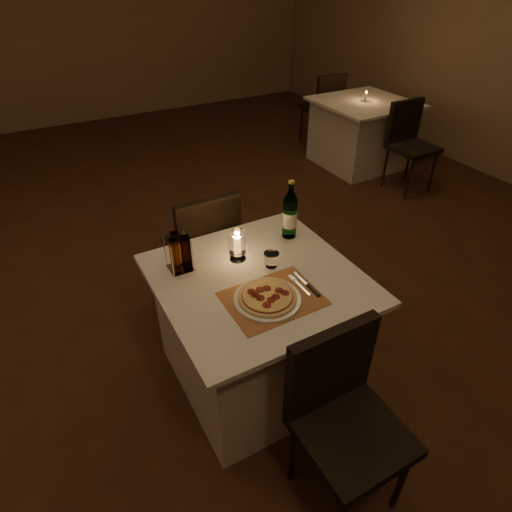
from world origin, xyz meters
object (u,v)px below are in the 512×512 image
main_table (258,329)px  hurricane_candle (237,243)px  neighbor_table_right (361,133)px  plate (267,299)px  water_bottle (290,215)px  chair_far (205,241)px  tumbler (271,260)px  pizza (267,296)px  chair_near (342,406)px

main_table → hurricane_candle: (-0.02, 0.19, 0.47)m
hurricane_candle → neighbor_table_right: size_ratio=0.17×
plate → neighbor_table_right: size_ratio=0.32×
plate → water_bottle: bearing=47.5°
neighbor_table_right → chair_far: bearing=-150.2°
water_bottle → plate: bearing=-132.5°
main_table → chair_far: bearing=90.0°
main_table → tumbler: bearing=25.0°
plate → hurricane_candle: size_ratio=1.87×
main_table → neighbor_table_right: same height
plate → neighbor_table_right: bearing=41.9°
pizza → tumbler: 0.28m
plate → hurricane_candle: bearing=85.0°
main_table → neighbor_table_right: (2.62, 2.21, 0.00)m
tumbler → hurricane_candle: 0.20m
pizza → water_bottle: bearing=47.5°
neighbor_table_right → tumbler: bearing=-139.3°
pizza → neighbor_table_right: 3.60m
chair_near → pizza: bearing=95.4°
main_table → chair_near: chair_near is taller
chair_near → neighbor_table_right: (2.62, 2.92, -0.18)m
water_bottle → hurricane_candle: size_ratio=2.04×
water_bottle → neighbor_table_right: bearing=40.8°
tumbler → pizza: bearing=-124.5°
main_table → plate: 0.42m
chair_near → pizza: size_ratio=3.21×
pizza → tumbler: (0.16, 0.23, 0.01)m
chair_far → plate: (-0.05, -0.89, 0.20)m
chair_far → plate: size_ratio=2.81×
chair_far → neighbor_table_right: size_ratio=0.90×
chair_far → hurricane_candle: 0.60m
plate → water_bottle: (0.40, 0.44, 0.13)m
pizza → neighbor_table_right: (2.67, 2.39, -0.39)m
chair_far → water_bottle: water_bottle is taller
neighbor_table_right → main_table: bearing=-139.8°
chair_near → neighbor_table_right: size_ratio=0.90×
plate → neighbor_table_right: (2.67, 2.39, -0.38)m
chair_near → main_table: bearing=90.0°
chair_far → water_bottle: size_ratio=2.58×
pizza → hurricane_candle: (0.03, 0.37, 0.07)m
chair_far → neighbor_table_right: 3.02m
plate → water_bottle: 0.61m
water_bottle → neighbor_table_right: water_bottle is taller
hurricane_candle → neighbor_table_right: (2.63, 2.02, -0.47)m
water_bottle → hurricane_candle: 0.37m
main_table → tumbler: (0.11, 0.05, 0.41)m
main_table → tumbler: size_ratio=12.24×
main_table → chair_near: size_ratio=1.11×
chair_near → plate: chair_near is taller
water_bottle → tumbler: bearing=-139.5°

